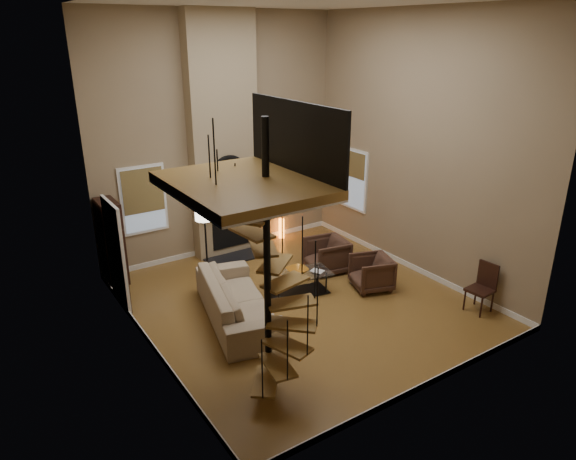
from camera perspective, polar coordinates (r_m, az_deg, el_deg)
ground at (r=10.41m, az=1.22°, el=-7.91°), size 6.00×6.50×0.01m
back_wall at (r=12.14m, az=-7.54°, el=10.02°), size 6.00×0.02×5.50m
front_wall at (r=7.08m, az=16.49°, el=1.37°), size 6.00×0.02×5.50m
left_wall at (r=8.12m, az=-16.37°, el=3.88°), size 0.02×6.50×5.50m
right_wall at (r=11.33m, az=14.09°, el=8.79°), size 0.02×6.50×5.50m
ceiling at (r=9.12m, az=1.51°, el=23.95°), size 6.00×6.50×0.01m
baseboard_back at (r=12.91m, az=-6.96°, el=-1.79°), size 6.00×0.02×0.12m
baseboard_front at (r=8.34m, az=14.48°, el=-16.28°), size 6.00×0.02×0.12m
baseboard_left at (r=9.25m, az=-14.59°, el=-12.24°), size 0.02×6.50×0.12m
baseboard_right at (r=12.15m, az=12.95°, el=-3.69°), size 0.02×6.50×0.12m
chimney_breast at (r=11.97m, az=-7.13°, el=9.89°), size 1.60×0.38×5.50m
hearth at (r=12.37m, az=-5.54°, el=-2.96°), size 1.50×0.60×0.04m
firebox at (r=12.41m, az=-6.26°, el=-0.27°), size 0.95×0.02×0.72m
mantel at (r=12.14m, az=-6.20°, el=2.26°), size 1.70×0.18×0.06m
mirror_frame at (r=11.96m, az=-6.48°, el=5.97°), size 0.94×0.10×0.94m
mirror_disc at (r=11.97m, az=-6.50°, el=5.98°), size 0.80×0.01×0.80m
vase_left at (r=11.90m, az=-8.66°, el=2.53°), size 0.24×0.24×0.25m
vase_right at (r=12.40m, az=-3.85°, el=3.40°), size 0.20×0.20×0.21m
window_back at (r=11.71m, az=-15.58°, el=3.31°), size 1.02×0.06×1.52m
window_right at (r=12.97m, az=7.13°, el=5.65°), size 0.06×1.02×1.52m
entry_door at (r=10.34m, az=-18.26°, el=-2.72°), size 0.10×1.05×2.16m
loft at (r=6.74m, az=-4.25°, el=5.56°), size 1.70×2.20×1.09m
spiral_stair at (r=7.39m, az=-2.20°, el=-5.04°), size 1.47×1.47×4.06m
hutch at (r=11.35m, az=-18.81°, el=-1.21°), size 0.37×0.79×1.76m
sofa at (r=9.71m, az=-5.67°, el=-7.58°), size 1.66×2.88×0.79m
armchair_near at (r=11.64m, az=4.62°, el=-2.74°), size 0.98×0.96×0.77m
armchair_far at (r=10.93m, az=9.49°, el=-4.62°), size 0.98×0.96×0.71m
coffee_table at (r=10.58m, az=1.16°, el=-5.61°), size 1.41×0.89×0.48m
bowl at (r=10.53m, az=1.01°, el=-4.47°), size 0.42×0.42×0.10m
book at (r=10.58m, az=3.19°, el=-4.58°), size 0.29×0.32×0.03m
floor_lamp at (r=10.81m, az=-9.14°, el=1.22°), size 0.39×0.39×1.71m
accent_lamp at (r=13.42m, az=-0.72°, el=0.16°), size 0.15×0.15×0.52m
side_chair at (r=10.56m, az=20.63°, el=-5.66°), size 0.47×0.46×0.95m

